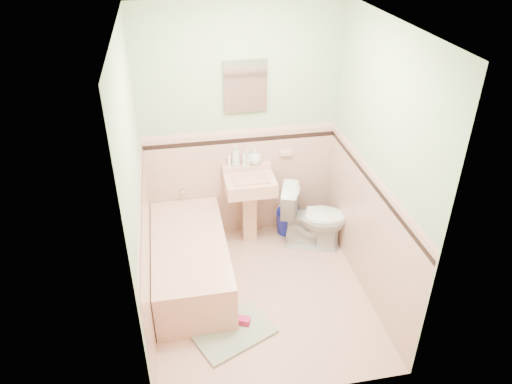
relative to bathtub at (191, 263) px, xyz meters
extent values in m
plane|color=#E1AA93|center=(0.63, -0.33, -0.23)|extent=(2.20, 2.20, 0.00)
plane|color=white|center=(0.63, -0.33, 2.27)|extent=(2.20, 2.20, 0.00)
plane|color=beige|center=(0.63, 0.77, 1.02)|extent=(2.50, 0.00, 2.50)
plane|color=beige|center=(0.63, -1.43, 1.02)|extent=(2.50, 0.00, 2.50)
plane|color=beige|center=(-0.37, -0.33, 1.02)|extent=(0.00, 2.50, 2.50)
plane|color=beige|center=(1.63, -0.33, 1.02)|extent=(0.00, 2.50, 2.50)
plane|color=beige|center=(0.63, 0.76, 0.38)|extent=(2.00, 0.00, 2.00)
plane|color=beige|center=(0.63, -1.42, 0.38)|extent=(2.00, 0.00, 2.00)
plane|color=beige|center=(-0.36, -0.33, 0.38)|extent=(0.00, 2.20, 2.20)
plane|color=beige|center=(1.62, -0.33, 0.38)|extent=(0.00, 2.20, 2.20)
plane|color=black|center=(0.63, 0.75, 0.90)|extent=(2.00, 0.00, 2.00)
plane|color=black|center=(0.63, -1.41, 0.90)|extent=(2.00, 0.00, 2.00)
plane|color=black|center=(-0.35, -0.33, 0.89)|extent=(0.00, 2.20, 2.20)
plane|color=black|center=(1.61, -0.33, 0.89)|extent=(0.00, 2.20, 2.20)
plane|color=#E1AA99|center=(0.63, 0.75, 0.99)|extent=(2.00, 0.00, 2.00)
plane|color=#E1AA99|center=(0.63, -1.41, 0.99)|extent=(2.00, 0.00, 2.00)
plane|color=#E1AA99|center=(-0.35, -0.33, 1.00)|extent=(0.00, 2.20, 2.20)
plane|color=#E1AA99|center=(1.61, -0.33, 1.00)|extent=(0.00, 2.20, 2.20)
cube|color=#DBA086|center=(0.00, 0.00, 0.00)|extent=(0.70, 1.50, 0.45)
cylinder|color=silver|center=(0.00, 0.72, 0.41)|extent=(0.04, 0.12, 0.04)
cylinder|color=silver|center=(0.68, 0.67, 0.72)|extent=(0.02, 0.02, 0.10)
cube|color=white|center=(0.68, 0.74, 1.47)|extent=(0.36, 0.04, 0.45)
cube|color=#DBA086|center=(1.10, 0.73, 0.72)|extent=(0.12, 0.07, 0.04)
imported|color=#B2B2B2|center=(0.57, 0.71, 0.74)|extent=(0.09, 0.09, 0.22)
imported|color=#B2B2B2|center=(0.68, 0.71, 0.72)|extent=(0.10, 0.10, 0.17)
imported|color=#B2B2B2|center=(0.77, 0.71, 0.72)|extent=(0.16, 0.16, 0.17)
cylinder|color=white|center=(0.50, 0.71, 0.69)|extent=(0.04, 0.04, 0.12)
imported|color=white|center=(1.34, 0.35, 0.13)|extent=(0.78, 0.60, 0.70)
cube|color=gray|center=(0.30, -0.76, -0.21)|extent=(0.79, 0.68, 0.03)
cube|color=#BF1E59|center=(0.39, -0.67, -0.17)|extent=(0.17, 0.13, 0.06)
camera|label=1|loc=(-0.06, -3.71, 3.02)|focal=34.07mm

